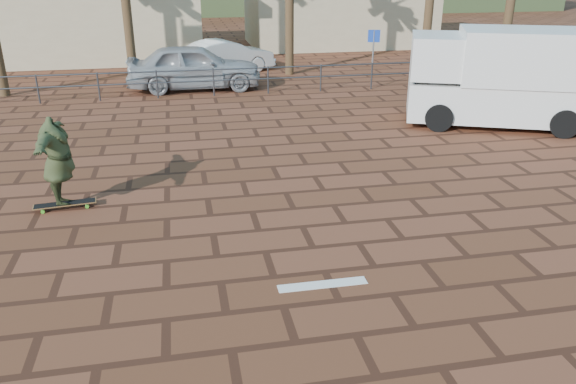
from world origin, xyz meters
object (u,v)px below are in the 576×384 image
object	(u,v)px
longboard	(65,204)
car_white	(226,56)
campervan	(505,76)
skateboarder	(58,161)
car_silver	(194,67)

from	to	relation	value
longboard	car_white	distance (m)	14.67
longboard	campervan	world-z (taller)	campervan
skateboarder	campervan	size ratio (longest dim) A/B	0.38
campervan	car_white	xyz separation A→B (m)	(-7.30, 9.99, -0.77)
skateboarder	car_white	size ratio (longest dim) A/B	0.52
longboard	car_silver	world-z (taller)	car_silver
skateboarder	car_silver	distance (m)	11.16
longboard	skateboarder	xyz separation A→B (m)	(0.00, 0.00, 0.92)
car_silver	skateboarder	bearing A→B (deg)	164.96
skateboarder	car_silver	xyz separation A→B (m)	(3.05, 10.73, -0.16)
campervan	car_silver	bearing A→B (deg)	164.36
car_silver	car_white	size ratio (longest dim) A/B	1.18
campervan	longboard	bearing A→B (deg)	-139.48
campervan	skateboarder	bearing A→B (deg)	-139.48
car_silver	car_white	world-z (taller)	car_silver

